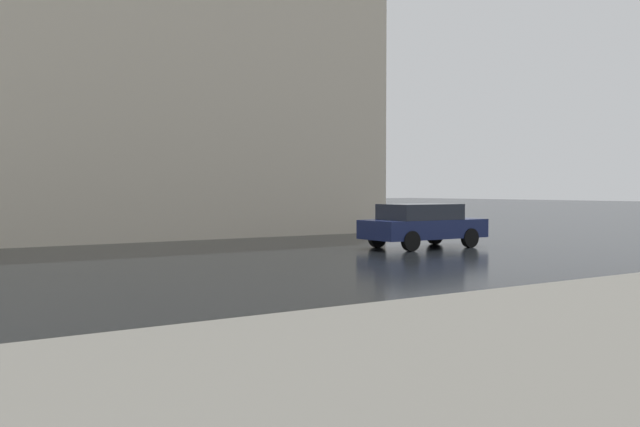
# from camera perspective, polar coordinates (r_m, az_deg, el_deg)

# --- Properties ---
(car_navy) EXTENTS (1.85, 4.10, 1.41)m
(car_navy) POSITION_cam_1_polar(r_m,az_deg,el_deg) (22.57, 8.45, -0.87)
(car_navy) COLOR navy
(car_navy) RESTS_ON ground_plane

